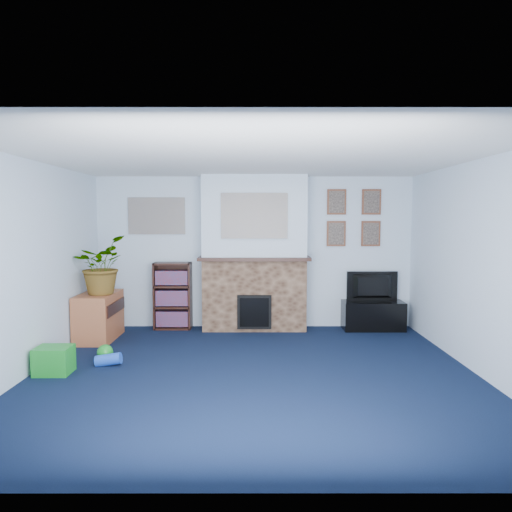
{
  "coord_description": "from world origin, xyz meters",
  "views": [
    {
      "loc": [
        0.02,
        -5.01,
        1.74
      ],
      "look_at": [
        0.02,
        0.92,
        1.25
      ],
      "focal_mm": 32.0,
      "sensor_mm": 36.0,
      "label": 1
    }
  ],
  "objects_px": {
    "tv_stand": "(373,315)",
    "sideboard": "(99,315)",
    "television": "(373,287)",
    "bookshelf": "(173,297)"
  },
  "relations": [
    {
      "from": "sideboard",
      "to": "bookshelf",
      "type": "bearing_deg",
      "value": 34.17
    },
    {
      "from": "television",
      "to": "bookshelf",
      "type": "xyz_separation_m",
      "value": [
        -3.15,
        0.06,
        -0.18
      ]
    },
    {
      "from": "television",
      "to": "sideboard",
      "type": "xyz_separation_m",
      "value": [
        -4.1,
        -0.59,
        -0.33
      ]
    },
    {
      "from": "tv_stand",
      "to": "bookshelf",
      "type": "relative_size",
      "value": 0.9
    },
    {
      "from": "tv_stand",
      "to": "sideboard",
      "type": "height_order",
      "value": "sideboard"
    },
    {
      "from": "bookshelf",
      "to": "sideboard",
      "type": "height_order",
      "value": "bookshelf"
    },
    {
      "from": "tv_stand",
      "to": "television",
      "type": "bearing_deg",
      "value": 90.0
    },
    {
      "from": "television",
      "to": "sideboard",
      "type": "bearing_deg",
      "value": 7.54
    },
    {
      "from": "bookshelf",
      "to": "sideboard",
      "type": "bearing_deg",
      "value": -145.83
    },
    {
      "from": "tv_stand",
      "to": "sideboard",
      "type": "xyz_separation_m",
      "value": [
        -4.1,
        -0.57,
        0.12
      ]
    }
  ]
}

